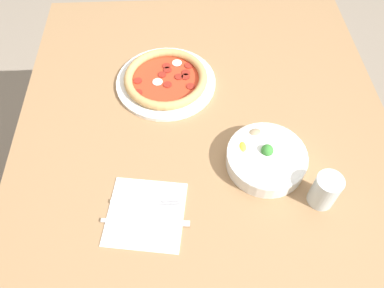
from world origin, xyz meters
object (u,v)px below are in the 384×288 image
(pizza, at_px, (166,80))
(bowl, at_px, (266,158))
(fork, at_px, (145,203))
(knife, at_px, (142,222))
(glass, at_px, (325,190))

(pizza, distance_m, bowl, 0.40)
(fork, bearing_deg, knife, -93.43)
(bowl, bearing_deg, fork, -71.97)
(bowl, distance_m, knife, 0.36)
(pizza, xyz_separation_m, knife, (0.46, -0.06, -0.01))
(bowl, xyz_separation_m, knife, (0.15, -0.32, -0.02))
(pizza, relative_size, fork, 1.74)
(pizza, xyz_separation_m, glass, (0.42, 0.38, 0.03))
(pizza, bearing_deg, fork, -7.57)
(pizza, bearing_deg, knife, -7.66)
(knife, distance_m, glass, 0.45)
(knife, xyz_separation_m, glass, (-0.04, 0.44, 0.04))
(pizza, relative_size, glass, 3.21)
(fork, distance_m, knife, 0.05)
(bowl, height_order, knife, bowl)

